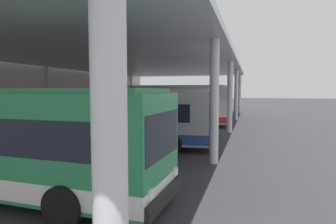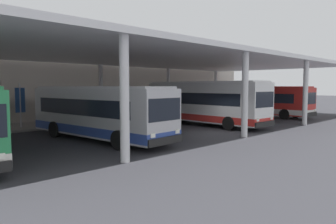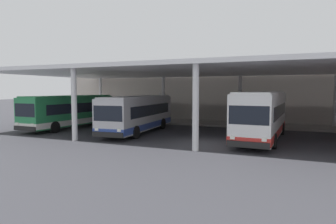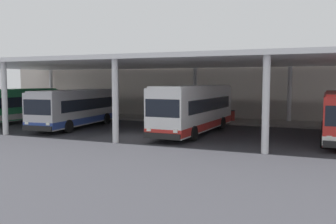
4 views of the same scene
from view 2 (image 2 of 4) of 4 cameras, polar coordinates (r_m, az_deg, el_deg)
name	(u,v)px [view 2 (image 2 of 4)]	position (r m, az deg, el deg)	size (l,w,h in m)	color
ground_plane	(212,133)	(21.87, 7.88, -3.76)	(200.00, 200.00, 0.00)	#333338
platform_kerb	(112,119)	(30.38, -10.04, -1.27)	(42.00, 4.50, 0.18)	gray
station_building_facade	(93,85)	(32.95, -13.36, 4.69)	(48.00, 1.60, 6.57)	#ADA399
canopy_shelter	(157,59)	(25.43, -2.03, 9.40)	(40.00, 17.00, 5.55)	silver
bus_second_bay	(99,112)	(19.14, -12.32, -0.02)	(3.31, 10.69, 3.17)	#B7B7BC
bus_middle_bay	(204,103)	(26.37, 6.41, 1.70)	(3.03, 11.42, 3.57)	white
bus_far_bay	(261,101)	(35.01, 16.30, 1.95)	(2.82, 10.56, 3.17)	red
bench_waiting	(115,113)	(30.65, -9.40, -0.14)	(1.80, 0.45, 0.92)	#383D47
trash_bin	(146,111)	(32.94, -3.94, 0.26)	(0.52, 0.52, 0.98)	maroon
banner_sign	(20,103)	(25.56, -24.97, 1.52)	(0.70, 0.12, 3.20)	#B2B2B7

